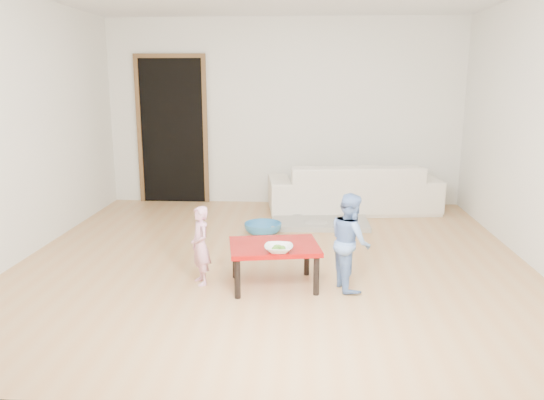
# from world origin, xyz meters

# --- Properties ---
(floor) EXTENTS (5.00, 5.00, 0.01)m
(floor) POSITION_xyz_m (0.00, 0.00, 0.00)
(floor) COLOR tan
(floor) RESTS_ON ground
(back_wall) EXTENTS (5.00, 0.02, 2.60)m
(back_wall) POSITION_xyz_m (0.00, 2.50, 1.30)
(back_wall) COLOR silver
(back_wall) RESTS_ON floor
(left_wall) EXTENTS (0.02, 5.00, 2.60)m
(left_wall) POSITION_xyz_m (-2.50, 0.00, 1.30)
(left_wall) COLOR silver
(left_wall) RESTS_ON floor
(right_wall) EXTENTS (0.02, 5.00, 2.60)m
(right_wall) POSITION_xyz_m (2.50, 0.00, 1.30)
(right_wall) COLOR silver
(right_wall) RESTS_ON floor
(doorway) EXTENTS (1.02, 0.08, 2.11)m
(doorway) POSITION_xyz_m (-1.60, 2.48, 1.02)
(doorway) COLOR brown
(doorway) RESTS_ON back_wall
(sofa) EXTENTS (2.35, 1.14, 0.66)m
(sofa) POSITION_xyz_m (0.96, 2.05, 0.33)
(sofa) COLOR white
(sofa) RESTS_ON floor
(cushion) EXTENTS (0.46, 0.41, 0.12)m
(cushion) POSITION_xyz_m (0.48, 1.78, 0.49)
(cushion) COLOR orange
(cushion) RESTS_ON sofa
(red_table) EXTENTS (0.84, 0.69, 0.38)m
(red_table) POSITION_xyz_m (0.05, -0.72, 0.19)
(red_table) COLOR #910807
(red_table) RESTS_ON floor
(bowl) EXTENTS (0.23, 0.23, 0.06)m
(bowl) POSITION_xyz_m (0.10, -0.92, 0.41)
(bowl) COLOR white
(bowl) RESTS_ON red_table
(broccoli) EXTENTS (0.12, 0.12, 0.06)m
(broccoli) POSITION_xyz_m (0.10, -0.92, 0.41)
(broccoli) COLOR #2D5919
(broccoli) RESTS_ON red_table
(child_pink) EXTENTS (0.27, 0.30, 0.70)m
(child_pink) POSITION_xyz_m (-0.59, -0.70, 0.35)
(child_pink) COLOR pink
(child_pink) RESTS_ON floor
(child_blue) EXTENTS (0.41, 0.47, 0.84)m
(child_blue) POSITION_xyz_m (0.70, -0.72, 0.42)
(child_blue) COLOR #5B83D2
(child_blue) RESTS_ON floor
(basin) EXTENTS (0.43, 0.43, 0.14)m
(basin) POSITION_xyz_m (-0.17, 0.84, 0.07)
(basin) COLOR teal
(basin) RESTS_ON floor
(blanket) EXTENTS (1.19, 1.00, 0.06)m
(blanket) POSITION_xyz_m (0.50, 1.44, 0.03)
(blanket) COLOR #A09E8D
(blanket) RESTS_ON floor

